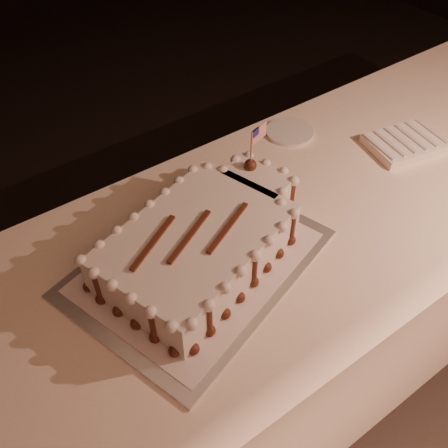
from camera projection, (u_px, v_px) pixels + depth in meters
banquet_table at (279, 300)px, 1.60m from camera, size 2.40×0.80×0.75m
cake_board at (197, 263)px, 1.22m from camera, size 0.70×0.60×0.01m
doily at (197, 262)px, 1.21m from camera, size 0.62×0.54×0.00m
sheet_cake at (205, 239)px, 1.19m from camera, size 0.58×0.42×0.22m
napkin_stack at (404, 143)px, 1.54m from camera, size 0.25×0.20×0.04m
side_plate at (290, 132)px, 1.59m from camera, size 0.15×0.15×0.01m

